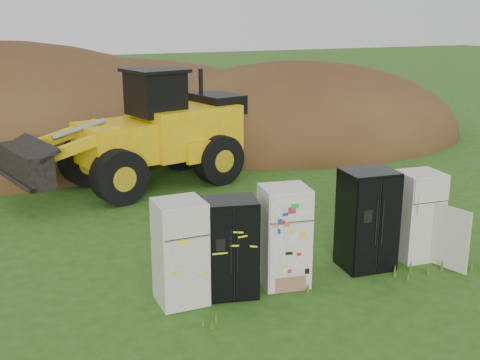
{
  "coord_description": "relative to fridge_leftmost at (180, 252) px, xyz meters",
  "views": [
    {
      "loc": [
        -5.16,
        -8.83,
        4.72
      ],
      "look_at": [
        -0.47,
        2.0,
        1.4
      ],
      "focal_mm": 45.0,
      "sensor_mm": 36.0,
      "label": 1
    }
  ],
  "objects": [
    {
      "name": "fridge_black_side",
      "position": [
        0.87,
        -0.06,
        -0.03
      ],
      "size": [
        1.02,
        0.88,
        1.71
      ],
      "primitive_type": null,
      "rotation": [
        0.0,
        0.0,
        -0.22
      ],
      "color": "black",
      "rests_on": "ground"
    },
    {
      "name": "fridge_leftmost",
      "position": [
        0.0,
        0.0,
        0.0
      ],
      "size": [
        0.79,
        0.76,
        1.77
      ],
      "primitive_type": null,
      "rotation": [
        0.0,
        0.0,
        0.01
      ],
      "color": "silver",
      "rests_on": "ground"
    },
    {
      "name": "dirt_mound_back",
      "position": [
        2.76,
        18.8,
        -0.89
      ],
      "size": [
        16.91,
        11.27,
        5.28
      ],
      "primitive_type": "ellipsoid",
      "color": "#412615",
      "rests_on": "ground"
    },
    {
      "name": "dirt_mound_right",
      "position": [
        8.44,
        11.56,
        -0.89
      ],
      "size": [
        13.78,
        10.11,
        5.78
      ],
      "primitive_type": "ellipsoid",
      "color": "#412615",
      "rests_on": "ground"
    },
    {
      "name": "wheel_loader",
      "position": [
        0.86,
        6.94,
        0.72
      ],
      "size": [
        7.12,
        4.25,
        3.22
      ],
      "primitive_type": null,
      "rotation": [
        0.0,
        0.0,
        0.25
      ],
      "color": "yellow",
      "rests_on": "ground"
    },
    {
      "name": "fridge_open_door",
      "position": [
        4.84,
        -0.04,
        -0.01
      ],
      "size": [
        0.85,
        0.79,
        1.75
      ],
      "primitive_type": null,
      "rotation": [
        0.0,
        0.0,
        -0.08
      ],
      "color": "silver",
      "rests_on": "ground"
    },
    {
      "name": "ground",
      "position": [
        2.4,
        -0.02,
        -0.89
      ],
      "size": [
        120.0,
        120.0,
        0.0
      ],
      "primitive_type": "plane",
      "color": "#264C14",
      "rests_on": "ground"
    },
    {
      "name": "fridge_sticker",
      "position": [
        1.9,
        -0.06,
        0.01
      ],
      "size": [
        0.91,
        0.86,
        1.8
      ],
      "primitive_type": null,
      "rotation": [
        0.0,
        0.0,
        -0.16
      ],
      "color": "white",
      "rests_on": "ground"
    },
    {
      "name": "fridge_black_right",
      "position": [
        3.66,
        -0.03,
        0.06
      ],
      "size": [
        1.02,
        0.88,
        1.9
      ],
      "primitive_type": null,
      "rotation": [
        0.0,
        0.0,
        -0.09
      ],
      "color": "black",
      "rests_on": "ground"
    }
  ]
}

